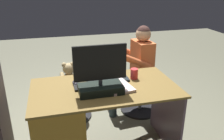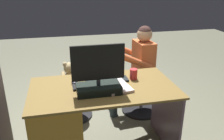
% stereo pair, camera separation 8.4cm
% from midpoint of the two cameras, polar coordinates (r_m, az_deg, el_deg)
% --- Properties ---
extents(ground_plane, '(10.00, 10.00, 0.00)m').
position_cam_midpoint_polar(ground_plane, '(2.93, -2.37, -14.37)').
color(ground_plane, '#676752').
extents(desk, '(1.38, 0.76, 0.75)m').
position_cam_midpoint_polar(desk, '(2.39, -9.84, -12.48)').
color(desk, brown).
rests_on(desk, ground_plane).
extents(monitor, '(0.47, 0.21, 0.44)m').
position_cam_midpoint_polar(monitor, '(2.09, -2.16, -2.06)').
color(monitor, black).
rests_on(monitor, desk).
extents(keyboard, '(0.42, 0.14, 0.02)m').
position_cam_midpoint_polar(keyboard, '(2.37, -0.19, -2.46)').
color(keyboard, black).
rests_on(keyboard, desk).
extents(computer_mouse, '(0.06, 0.10, 0.04)m').
position_cam_midpoint_polar(computer_mouse, '(2.33, -8.01, -2.88)').
color(computer_mouse, '#2A262F').
rests_on(computer_mouse, desk).
extents(cup, '(0.08, 0.08, 0.11)m').
position_cam_midpoint_polar(cup, '(2.41, 6.20, -0.99)').
color(cup, red).
rests_on(cup, desk).
extents(tv_remote, '(0.05, 0.15, 0.02)m').
position_cam_midpoint_polar(tv_remote, '(2.25, -7.86, -4.03)').
color(tv_remote, black).
rests_on(tv_remote, desk).
extents(notebook_binder, '(0.26, 0.33, 0.02)m').
position_cam_midpoint_polar(notebook_binder, '(2.23, 2.26, -4.01)').
color(notebook_binder, beige).
rests_on(notebook_binder, desk).
extents(office_chair_teddy, '(0.52, 0.52, 0.44)m').
position_cam_midpoint_polar(office_chair_teddy, '(3.12, -8.91, -7.02)').
color(office_chair_teddy, black).
rests_on(office_chair_teddy, ground_plane).
extents(teddy_bear, '(0.22, 0.22, 0.32)m').
position_cam_midpoint_polar(teddy_bear, '(2.98, -9.31, -1.05)').
color(teddy_bear, tan).
rests_on(teddy_bear, office_chair_teddy).
extents(visitor_chair, '(0.53, 0.53, 0.44)m').
position_cam_midpoint_polar(visitor_chair, '(3.24, 7.87, -5.84)').
color(visitor_chair, black).
rests_on(visitor_chair, ground_plane).
extents(person, '(0.56, 0.50, 1.17)m').
position_cam_midpoint_polar(person, '(3.04, 6.70, 1.41)').
color(person, orange).
rests_on(person, ground_plane).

